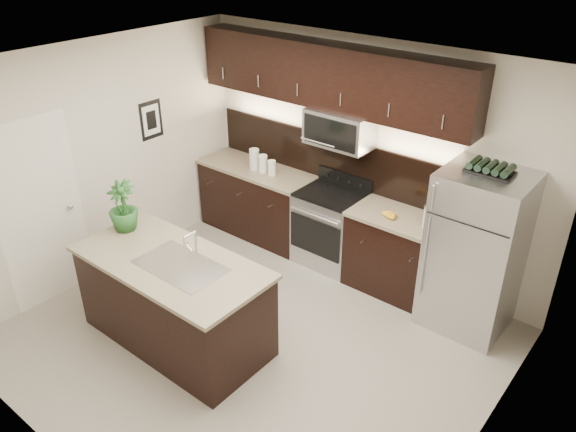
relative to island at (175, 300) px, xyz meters
The scene contains 12 objects.
ground 0.89m from the island, 36.85° to the left, with size 4.50×4.50×0.00m, color gray.
room_walls 1.38m from the island, 40.09° to the left, with size 4.52×4.02×2.71m.
counter_run 2.15m from the island, 85.97° to the left, with size 3.51×0.65×0.94m.
upper_fixtures 2.84m from the island, 85.57° to the left, with size 3.49×0.40×1.66m.
island is the anchor object (origin of this frame).
sink_faucet 0.51m from the island, ahead, with size 0.84×0.50×0.28m.
refrigerator 3.01m from the island, 44.30° to the left, with size 0.82×0.74×1.71m, color #B2B2B7.
wine_rack 3.25m from the island, 44.30° to the left, with size 0.42×0.26×0.10m.
plant 1.10m from the island, behind, with size 0.30×0.30×0.53m, color #225321.
canisters 2.28m from the island, 108.38° to the left, with size 0.40×0.12×0.27m.
french_press 2.70m from the island, 52.57° to the left, with size 0.12×0.12×0.33m.
bananas 2.41m from the island, 61.13° to the left, with size 0.18×0.14×0.06m, color gold.
Camera 1 is at (3.05, -3.21, 3.83)m, focal length 35.00 mm.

